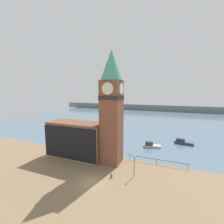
# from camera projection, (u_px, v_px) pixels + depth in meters

# --- Properties ---
(ground_plane) EXTENTS (160.00, 160.00, 0.00)m
(ground_plane) POSITION_uv_depth(u_px,v_px,m) (90.00, 183.00, 26.97)
(ground_plane) COLOR #846B4C
(water) EXTENTS (160.00, 120.00, 0.00)m
(water) POSITION_uv_depth(u_px,v_px,m) (148.00, 118.00, 93.42)
(water) COLOR slate
(water) RESTS_ON ground_plane
(far_shoreline) EXTENTS (180.00, 3.00, 5.00)m
(far_shoreline) POSITION_uv_depth(u_px,v_px,m) (155.00, 108.00, 129.90)
(far_shoreline) COLOR slate
(far_shoreline) RESTS_ON water
(pier_railing) EXTENTS (13.42, 0.08, 1.09)m
(pier_railing) POSITION_uv_depth(u_px,v_px,m) (157.00, 160.00, 33.99)
(pier_railing) COLOR #232328
(pier_railing) RESTS_ON ground_plane
(clock_tower) EXTENTS (4.95, 4.95, 25.26)m
(clock_tower) POSITION_uv_depth(u_px,v_px,m) (112.00, 105.00, 33.26)
(clock_tower) COLOR brown
(clock_tower) RESTS_ON ground_plane
(pier_building) EXTENTS (14.18, 6.11, 8.86)m
(pier_building) POSITION_uv_depth(u_px,v_px,m) (76.00, 139.00, 37.45)
(pier_building) COLOR tan
(pier_building) RESTS_ON ground_plane
(boat_near) EXTENTS (5.16, 2.88, 1.66)m
(boat_near) POSITION_uv_depth(u_px,v_px,m) (151.00, 145.00, 44.37)
(boat_near) COLOR #B7B2A8
(boat_near) RESTS_ON water
(boat_far) EXTENTS (5.70, 2.61, 1.68)m
(boat_far) POSITION_uv_depth(u_px,v_px,m) (183.00, 142.00, 47.07)
(boat_far) COLOR #333856
(boat_far) RESTS_ON water
(mooring_bollard_near) EXTENTS (0.34, 0.34, 0.80)m
(mooring_bollard_near) POSITION_uv_depth(u_px,v_px,m) (111.00, 175.00, 28.58)
(mooring_bollard_near) COLOR brown
(mooring_bollard_near) RESTS_ON ground_plane
(lamp_post) EXTENTS (0.32, 0.32, 4.30)m
(lamp_post) POSITION_uv_depth(u_px,v_px,m) (134.00, 162.00, 28.66)
(lamp_post) COLOR black
(lamp_post) RESTS_ON ground_plane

